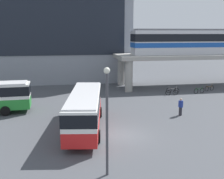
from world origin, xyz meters
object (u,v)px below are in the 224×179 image
(station_building, at_px, (42,29))
(pedestrian_near_building, at_px, (181,107))
(train, at_px, (197,41))
(bicycle_green, at_px, (199,91))
(bicycle_silver, at_px, (173,90))
(bicycle_brown, at_px, (209,88))
(bus_main, at_px, (85,107))
(bicycle_black, at_px, (172,92))

(station_building, relative_size, pedestrian_near_building, 16.64)
(train, relative_size, bicycle_green, 11.60)
(station_building, xyz_separation_m, train, (23.86, -9.98, -1.85))
(station_building, bearing_deg, bicycle_silver, -38.53)
(bicycle_green, bearing_deg, bicycle_brown, 30.34)
(bus_main, xyz_separation_m, bicycle_green, (16.84, 11.84, -1.63))
(bicycle_black, xyz_separation_m, bicycle_brown, (6.51, 1.79, 0.00))
(bicycle_silver, xyz_separation_m, bicycle_brown, (5.85, 0.49, 0.00))
(bicycle_black, bearing_deg, pedestrian_near_building, -106.84)
(station_building, xyz_separation_m, bicycle_green, (21.90, -15.48, -8.49))
(station_building, relative_size, bicycle_green, 16.82)
(pedestrian_near_building, bearing_deg, bicycle_brown, 49.52)
(bicycle_silver, bearing_deg, bus_main, -136.31)
(bicycle_silver, height_order, bicycle_green, same)
(station_building, height_order, bicycle_brown, station_building)
(bus_main, xyz_separation_m, bicycle_silver, (13.30, 12.71, -1.63))
(bus_main, bearing_deg, bicycle_green, 35.11)
(bicycle_silver, bearing_deg, train, 40.12)
(bicycle_silver, bearing_deg, station_building, 141.47)
(bicycle_brown, height_order, pedestrian_near_building, pedestrian_near_building)
(bus_main, bearing_deg, bicycle_black, 42.06)
(bicycle_silver, distance_m, bicycle_brown, 5.87)
(bicycle_silver, height_order, bicycle_brown, same)
(bicycle_black, distance_m, bicycle_brown, 6.75)
(bicycle_green, bearing_deg, bicycle_silver, 166.30)
(bicycle_brown, bearing_deg, bicycle_black, -164.65)
(train, relative_size, bus_main, 1.81)
(bicycle_silver, distance_m, bicycle_black, 1.46)
(bicycle_silver, distance_m, bicycle_green, 3.65)
(bus_main, distance_m, bicycle_black, 17.11)
(bus_main, relative_size, bicycle_green, 6.42)
(bus_main, height_order, pedestrian_near_building, bus_main)
(bicycle_silver, distance_m, pedestrian_near_building, 10.90)
(station_building, relative_size, bicycle_brown, 17.22)
(train, bearing_deg, bicycle_silver, -139.88)
(train, xyz_separation_m, bus_main, (-18.80, -17.35, -5.01))
(station_building, xyz_separation_m, bicycle_silver, (18.36, -14.62, -8.49))
(bicycle_silver, relative_size, bicycle_black, 0.96)
(bus_main, relative_size, bicycle_silver, 6.58)
(train, relative_size, pedestrian_near_building, 11.48)
(bicycle_brown, bearing_deg, pedestrian_near_building, -130.48)
(station_building, height_order, bicycle_green, station_building)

